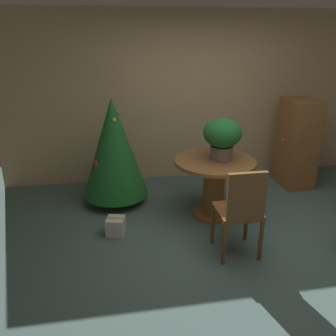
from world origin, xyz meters
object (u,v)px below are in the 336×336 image
flower_vase (222,136)px  holiday_tree (114,148)px  gift_box_cream (116,226)px  wooden_chair_near (241,209)px  round_dining_table (214,180)px  wooden_cabinet (297,143)px

flower_vase → holiday_tree: (-1.31, 0.61, -0.27)m
holiday_tree → gift_box_cream: holiday_tree is taller
flower_vase → wooden_chair_near: (-0.08, -0.94, -0.51)m
flower_vase → holiday_tree: holiday_tree is taller
wooden_chair_near → gift_box_cream: (-1.28, 0.66, -0.46)m
round_dining_table → flower_vase: bearing=6.1°
wooden_chair_near → wooden_cabinet: 2.30m
wooden_chair_near → gift_box_cream: size_ratio=4.06×
wooden_chair_near → wooden_cabinet: size_ratio=0.76×
round_dining_table → wooden_cabinet: wooden_cabinet is taller
flower_vase → wooden_cabinet: (1.46, 0.77, -0.41)m
round_dining_table → wooden_cabinet: size_ratio=0.76×
wooden_chair_near → gift_box_cream: wooden_chair_near is taller
round_dining_table → gift_box_cream: 1.36m
round_dining_table → wooden_chair_near: wooden_chair_near is taller
gift_box_cream → wooden_cabinet: size_ratio=0.19×
holiday_tree → wooden_chair_near: bearing=-51.5°
wooden_chair_near → gift_box_cream: bearing=152.7°
round_dining_table → holiday_tree: 1.41m
wooden_chair_near → round_dining_table: bearing=90.0°
flower_vase → gift_box_cream: bearing=-168.5°
holiday_tree → gift_box_cream: size_ratio=5.96×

